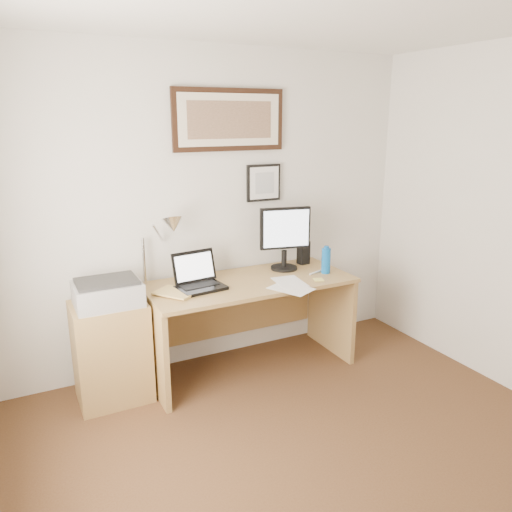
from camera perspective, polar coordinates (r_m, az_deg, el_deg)
floor at (r=2.96m, az=12.08°, el=-26.52°), size 4.00×4.00×0.00m
wall_back at (r=4.01m, az=-5.04°, el=5.17°), size 3.50×0.02×2.50m
side_cabinet at (r=3.74m, az=-16.18°, el=-10.47°), size 0.50×0.40×0.73m
water_bottle at (r=4.06m, az=8.01°, el=-0.54°), size 0.07×0.07×0.21m
bottle_cap at (r=4.03m, az=8.07°, el=1.00°), size 0.04×0.04×0.02m
speaker at (r=4.30m, az=5.44°, el=0.40°), size 0.10×0.09×0.20m
paper_sheet_a at (r=3.69m, az=4.03°, el=-3.73°), size 0.32×0.37×0.00m
paper_sheet_b at (r=3.83m, az=3.86°, el=-2.98°), size 0.24×0.32×0.00m
sticky_pad at (r=3.89m, az=7.15°, el=-2.70°), size 0.09×0.09×0.01m
marker_pen at (r=4.06m, az=6.78°, el=-1.89°), size 0.14×0.06×0.02m
book at (r=3.54m, az=-10.13°, el=-4.67°), size 0.33×0.35×0.02m
desk at (r=4.01m, az=-1.26°, el=-5.68°), size 1.60×0.70×0.75m
laptop at (r=3.72m, az=-6.59°, el=-2.75°), size 0.37×0.33×0.26m
lcd_monitor at (r=4.08m, az=3.34°, el=2.38°), size 0.42×0.22×0.52m
printer at (r=3.55m, az=-16.60°, el=-4.03°), size 0.44×0.34×0.18m
desk_lamp at (r=3.71m, az=-9.78°, el=3.17°), size 0.29×0.27×0.53m
picture_large at (r=3.97m, az=-3.05°, el=15.28°), size 0.92×0.04×0.47m
picture_small at (r=4.14m, az=0.88°, el=8.37°), size 0.30×0.03×0.30m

